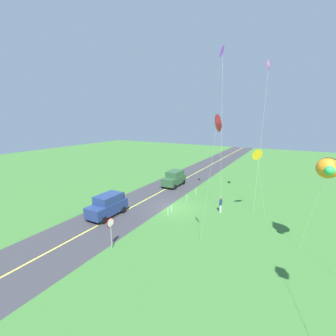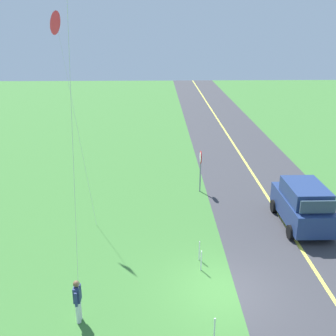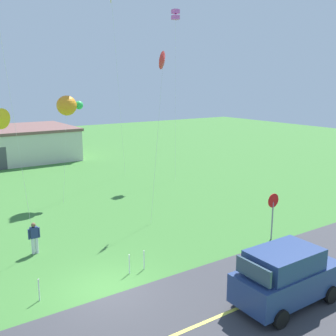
{
  "view_description": "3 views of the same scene",
  "coord_description": "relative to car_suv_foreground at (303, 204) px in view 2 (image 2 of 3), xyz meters",
  "views": [
    {
      "loc": [
        21.43,
        11.46,
        9.91
      ],
      "look_at": [
        2.34,
        0.81,
        5.12
      ],
      "focal_mm": 24.37,
      "sensor_mm": 36.0,
      "label": 1
    },
    {
      "loc": [
        -12.68,
        2.46,
        9.58
      ],
      "look_at": [
        3.18,
        2.01,
        3.85
      ],
      "focal_mm": 42.87,
      "sensor_mm": 36.0,
      "label": 2
    },
    {
      "loc": [
        -6.11,
        -13.59,
        8.29
      ],
      "look_at": [
        4.04,
        1.56,
        4.32
      ],
      "focal_mm": 42.09,
      "sensor_mm": 36.0,
      "label": 3
    }
  ],
  "objects": [
    {
      "name": "ground_plane",
      "position": [
        -5.21,
        4.73,
        -1.2
      ],
      "size": [
        120.0,
        120.0,
        0.1
      ],
      "primitive_type": "cube",
      "color": "#3D7533"
    },
    {
      "name": "asphalt_road",
      "position": [
        -5.21,
        0.73,
        -1.15
      ],
      "size": [
        120.0,
        7.0,
        0.0
      ],
      "primitive_type": "cube",
      "color": "#38383D",
      "rests_on": "ground"
    },
    {
      "name": "road_centre_stripe",
      "position": [
        -5.21,
        0.73,
        -1.15
      ],
      "size": [
        120.0,
        0.16,
        0.0
      ],
      "primitive_type": "cube",
      "color": "#E5E04C",
      "rests_on": "asphalt_road"
    },
    {
      "name": "car_suv_foreground",
      "position": [
        0.0,
        0.0,
        0.0
      ],
      "size": [
        4.4,
        2.12,
        2.24
      ],
      "color": "navy",
      "rests_on": "ground"
    },
    {
      "name": "stop_sign",
      "position": [
        4.44,
        4.63,
        0.65
      ],
      "size": [
        0.76,
        0.08,
        2.56
      ],
      "color": "gray",
      "rests_on": "ground"
    },
    {
      "name": "person_adult_near",
      "position": [
        -6.67,
        9.9,
        -0.29
      ],
      "size": [
        0.58,
        0.22,
        1.6
      ],
      "rotation": [
        0.0,
        0.0,
        1.73
      ],
      "color": "silver",
      "rests_on": "ground"
    },
    {
      "name": "kite_cyan_top",
      "position": [
        2.19,
        11.84,
        8.41
      ],
      "size": [
        2.47,
        2.03,
        10.16
      ],
      "color": "silver",
      "rests_on": "ground"
    },
    {
      "name": "fence_post_1",
      "position": [
        -7.76,
        5.43,
        -0.7
      ],
      "size": [
        0.05,
        0.05,
        0.9
      ],
      "primitive_type": "cylinder",
      "color": "silver",
      "rests_on": "ground"
    },
    {
      "name": "fence_post_2",
      "position": [
        -3.8,
        5.43,
        -0.7
      ],
      "size": [
        0.05,
        0.05,
        0.9
      ],
      "primitive_type": "cylinder",
      "color": "silver",
      "rests_on": "ground"
    },
    {
      "name": "fence_post_3",
      "position": [
        -3.05,
        5.43,
        -0.7
      ],
      "size": [
        0.05,
        0.05,
        0.9
      ],
      "primitive_type": "cylinder",
      "color": "silver",
      "rests_on": "ground"
    }
  ]
}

